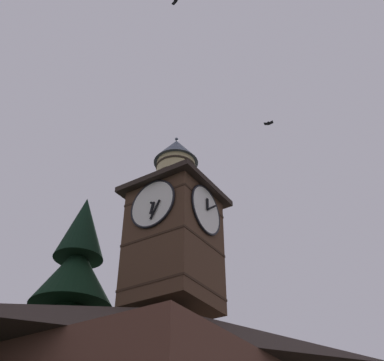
{
  "coord_description": "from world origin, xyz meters",
  "views": [
    {
      "loc": [
        15.27,
        9.02,
        1.98
      ],
      "look_at": [
        0.29,
        -0.59,
        14.67
      ],
      "focal_mm": 43.92,
      "sensor_mm": 36.0,
      "label": 1
    }
  ],
  "objects_px": {
    "clock_tower": "(174,230)",
    "moon": "(45,355)",
    "flying_bird_low": "(269,123)",
    "flying_bird_high": "(176,1)"
  },
  "relations": [
    {
      "from": "clock_tower",
      "to": "flying_bird_high",
      "type": "height_order",
      "value": "flying_bird_high"
    },
    {
      "from": "moon",
      "to": "flying_bird_high",
      "type": "relative_size",
      "value": 3.46
    },
    {
      "from": "clock_tower",
      "to": "flying_bird_low",
      "type": "height_order",
      "value": "flying_bird_low"
    },
    {
      "from": "clock_tower",
      "to": "flying_bird_low",
      "type": "relative_size",
      "value": 15.28
    },
    {
      "from": "moon",
      "to": "flying_bird_low",
      "type": "relative_size",
      "value": 3.43
    },
    {
      "from": "moon",
      "to": "flying_bird_high",
      "type": "bearing_deg",
      "value": 54.47
    },
    {
      "from": "clock_tower",
      "to": "flying_bird_high",
      "type": "relative_size",
      "value": 15.43
    },
    {
      "from": "clock_tower",
      "to": "moon",
      "type": "distance_m",
      "value": 33.77
    },
    {
      "from": "clock_tower",
      "to": "flying_bird_high",
      "type": "xyz_separation_m",
      "value": [
        3.44,
        2.16,
        10.48
      ]
    },
    {
      "from": "clock_tower",
      "to": "moon",
      "type": "bearing_deg",
      "value": -122.89
    }
  ]
}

